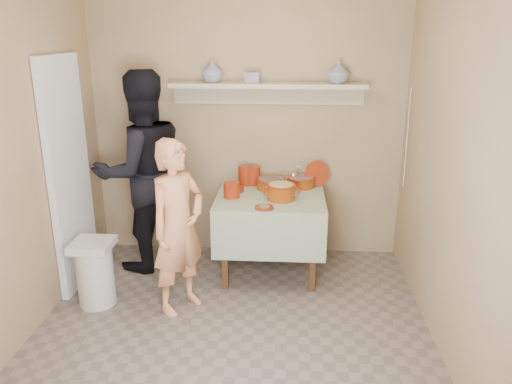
# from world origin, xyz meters

# --- Properties ---
(ground) EXTENTS (3.50, 3.50, 0.00)m
(ground) POSITION_xyz_m (0.00, 0.00, 0.00)
(ground) COLOR #6E5F56
(ground) RESTS_ON ground
(tile_panel) EXTENTS (0.06, 0.70, 2.00)m
(tile_panel) POSITION_xyz_m (-1.46, 0.95, 1.00)
(tile_panel) COLOR silver
(tile_panel) RESTS_ON ground
(plate_stack_a) EXTENTS (0.14, 0.14, 0.19)m
(plate_stack_a) POSITION_xyz_m (-0.00, 1.55, 0.86)
(plate_stack_a) COLOR maroon
(plate_stack_a) RESTS_ON serving_table
(plate_stack_b) EXTENTS (0.15, 0.15, 0.18)m
(plate_stack_b) POSITION_xyz_m (0.06, 1.57, 0.85)
(plate_stack_b) COLOR maroon
(plate_stack_b) RESTS_ON serving_table
(bowl_stack) EXTENTS (0.14, 0.14, 0.14)m
(bowl_stack) POSITION_xyz_m (-0.09, 1.16, 0.83)
(bowl_stack) COLOR maroon
(bowl_stack) RESTS_ON serving_table
(empty_bowl) EXTENTS (0.15, 0.15, 0.04)m
(empty_bowl) POSITION_xyz_m (-0.07, 1.34, 0.78)
(empty_bowl) COLOR maroon
(empty_bowl) RESTS_ON serving_table
(propped_lid) EXTENTS (0.26, 0.16, 0.23)m
(propped_lid) POSITION_xyz_m (0.68, 1.57, 0.88)
(propped_lid) COLOR maroon
(propped_lid) RESTS_ON serving_table
(vase_right) EXTENTS (0.20, 0.20, 0.20)m
(vase_right) POSITION_xyz_m (0.84, 1.61, 1.82)
(vase_right) COLOR navy
(vase_right) RESTS_ON wall_shelf
(vase_left) EXTENTS (0.25, 0.25, 0.20)m
(vase_left) POSITION_xyz_m (-0.31, 1.62, 1.82)
(vase_left) COLOR navy
(vase_left) RESTS_ON wall_shelf
(ceramic_box) EXTENTS (0.15, 0.11, 0.10)m
(ceramic_box) POSITION_xyz_m (0.06, 1.61, 1.77)
(ceramic_box) COLOR navy
(ceramic_box) RESTS_ON wall_shelf
(person_cook) EXTENTS (0.58, 0.62, 1.42)m
(person_cook) POSITION_xyz_m (-0.45, 0.56, 0.71)
(person_cook) COLOR tan
(person_cook) RESTS_ON ground
(person_helper) EXTENTS (1.14, 1.10, 1.86)m
(person_helper) POSITION_xyz_m (-0.93, 1.32, 0.93)
(person_helper) COLOR black
(person_helper) RESTS_ON ground
(room_shell) EXTENTS (3.04, 3.54, 2.62)m
(room_shell) POSITION_xyz_m (0.00, 0.00, 1.61)
(room_shell) COLOR tan
(room_shell) RESTS_ON ground
(serving_table) EXTENTS (0.97, 0.97, 0.76)m
(serving_table) POSITION_xyz_m (0.25, 1.28, 0.64)
(serving_table) COLOR #4C2D16
(serving_table) RESTS_ON ground
(cazuela_meat_a) EXTENTS (0.30, 0.30, 0.10)m
(cazuela_meat_a) POSITION_xyz_m (0.25, 1.44, 0.82)
(cazuela_meat_a) COLOR #6F2400
(cazuela_meat_a) RESTS_ON serving_table
(cazuela_meat_b) EXTENTS (0.28, 0.28, 0.10)m
(cazuela_meat_b) POSITION_xyz_m (0.53, 1.52, 0.82)
(cazuela_meat_b) COLOR #6F2400
(cazuela_meat_b) RESTS_ON serving_table
(ladle) EXTENTS (0.08, 0.26, 0.19)m
(ladle) POSITION_xyz_m (0.46, 1.53, 0.87)
(ladle) COLOR silver
(ladle) RESTS_ON cazuela_meat_b
(cazuela_rice) EXTENTS (0.33, 0.25, 0.14)m
(cazuela_rice) POSITION_xyz_m (0.35, 1.13, 0.85)
(cazuela_rice) COLOR #6F2400
(cazuela_rice) RESTS_ON serving_table
(front_plate) EXTENTS (0.16, 0.16, 0.03)m
(front_plate) POSITION_xyz_m (0.21, 0.89, 0.77)
(front_plate) COLOR maroon
(front_plate) RESTS_ON serving_table
(wall_shelf) EXTENTS (1.80, 0.25, 0.21)m
(wall_shelf) POSITION_xyz_m (0.20, 1.65, 1.67)
(wall_shelf) COLOR #B9AD89
(wall_shelf) RESTS_ON room_shell
(trash_bin) EXTENTS (0.32, 0.32, 0.56)m
(trash_bin) POSITION_xyz_m (-1.16, 0.57, 0.28)
(trash_bin) COLOR silver
(trash_bin) RESTS_ON ground
(electrical_cord) EXTENTS (0.01, 0.05, 0.90)m
(electrical_cord) POSITION_xyz_m (1.47, 1.48, 1.25)
(electrical_cord) COLOR silver
(electrical_cord) RESTS_ON wall_shelf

